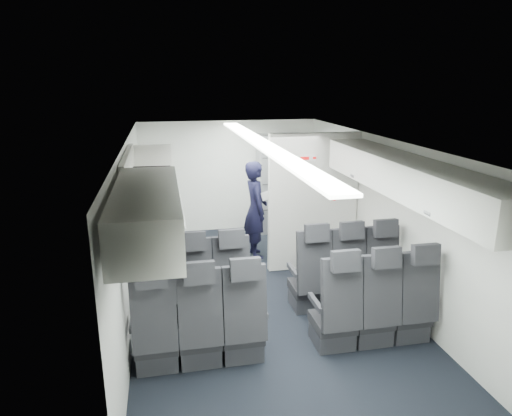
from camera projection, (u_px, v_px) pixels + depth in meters
name	position (u px, v px, depth m)	size (l,w,h in m)	color
cabin_shell	(262.00, 218.00, 6.07)	(3.41, 6.01, 2.16)	black
seat_row_front	(271.00, 284.00, 5.76)	(3.33, 0.56, 1.24)	#252428
seat_row_mid	(290.00, 320.00, 4.91)	(3.33, 0.56, 1.24)	#252428
overhead_bin_left_rear	(147.00, 212.00, 3.71)	(0.53, 1.80, 0.40)	silver
overhead_bin_left_front_open	(148.00, 182.00, 5.39)	(0.64, 1.70, 0.72)	#9E9E93
overhead_bin_right_rear	(454.00, 195.00, 4.26)	(0.53, 1.80, 0.40)	silver
overhead_bin_right_front	(372.00, 163.00, 5.90)	(0.53, 1.70, 0.40)	silver
bulkhead_partition	(313.00, 202.00, 7.03)	(1.40, 0.15, 2.13)	silver
galley_unit	(280.00, 183.00, 8.86)	(0.85, 0.52, 1.90)	#939399
boarding_door	(141.00, 206.00, 7.26)	(0.12, 1.27, 1.86)	silver
flight_attendant	(256.00, 210.00, 7.57)	(0.59, 0.39, 1.63)	black
carry_on_bag	(152.00, 179.00, 5.11)	(0.41, 0.29, 0.25)	black
papers	(267.00, 195.00, 7.49)	(0.20, 0.02, 0.14)	white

